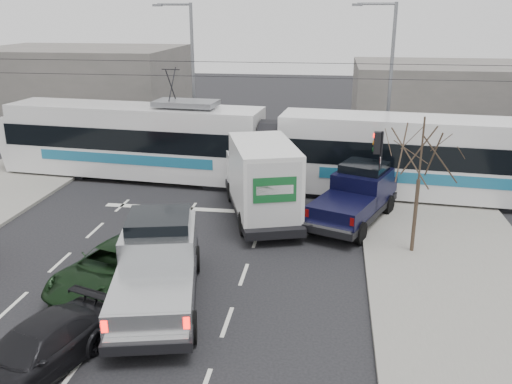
# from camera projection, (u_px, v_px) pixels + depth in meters

# --- Properties ---
(ground) EXTENTS (120.00, 120.00, 0.00)m
(ground) POSITION_uv_depth(u_px,v_px,m) (196.00, 271.00, 18.78)
(ground) COLOR black
(ground) RESTS_ON ground
(sidewalk_right) EXTENTS (6.00, 60.00, 0.15)m
(sidewalk_right) POSITION_uv_depth(u_px,v_px,m) (466.00, 287.00, 17.56)
(sidewalk_right) COLOR gray
(sidewalk_right) RESTS_ON ground
(rails) EXTENTS (60.00, 1.60, 0.03)m
(rails) POSITION_uv_depth(u_px,v_px,m) (243.00, 184.00, 28.16)
(rails) COLOR #33302D
(rails) RESTS_ON ground
(building_left) EXTENTS (14.00, 10.00, 6.00)m
(building_left) POSITION_uv_depth(u_px,v_px,m) (84.00, 89.00, 40.32)
(building_left) COLOR slate
(building_left) RESTS_ON ground
(building_right) EXTENTS (12.00, 10.00, 5.00)m
(building_right) POSITION_uv_depth(u_px,v_px,m) (439.00, 99.00, 38.89)
(building_right) COLOR slate
(building_right) RESTS_ON ground
(bare_tree) EXTENTS (2.40, 2.40, 5.00)m
(bare_tree) POSITION_uv_depth(u_px,v_px,m) (421.00, 155.00, 18.90)
(bare_tree) COLOR #47382B
(bare_tree) RESTS_ON ground
(traffic_signal) EXTENTS (0.44, 0.44, 3.60)m
(traffic_signal) POSITION_uv_depth(u_px,v_px,m) (378.00, 154.00, 23.14)
(traffic_signal) COLOR black
(traffic_signal) RESTS_ON ground
(street_lamp_near) EXTENTS (2.38, 0.25, 9.00)m
(street_lamp_near) POSITION_uv_depth(u_px,v_px,m) (387.00, 78.00, 29.30)
(street_lamp_near) COLOR slate
(street_lamp_near) RESTS_ON ground
(street_lamp_far) EXTENTS (2.38, 0.25, 9.00)m
(street_lamp_far) POSITION_uv_depth(u_px,v_px,m) (190.00, 71.00, 32.71)
(street_lamp_far) COLOR slate
(street_lamp_far) RESTS_ON ground
(catenary) EXTENTS (60.00, 0.20, 7.00)m
(catenary) POSITION_uv_depth(u_px,v_px,m) (242.00, 110.00, 26.92)
(catenary) COLOR black
(catenary) RESTS_ON ground
(tram) EXTENTS (28.47, 5.47, 5.78)m
(tram) POSITION_uv_depth(u_px,v_px,m) (270.00, 148.00, 27.06)
(tram) COLOR silver
(tram) RESTS_ON ground
(silver_pickup) EXTENTS (3.70, 7.04, 2.44)m
(silver_pickup) POSITION_uv_depth(u_px,v_px,m) (158.00, 262.00, 16.74)
(silver_pickup) COLOR black
(silver_pickup) RESTS_ON ground
(box_truck) EXTENTS (4.31, 7.27, 3.44)m
(box_truck) POSITION_uv_depth(u_px,v_px,m) (261.00, 180.00, 23.14)
(box_truck) COLOR black
(box_truck) RESTS_ON ground
(navy_pickup) EXTENTS (4.06, 6.05, 2.40)m
(navy_pickup) POSITION_uv_depth(u_px,v_px,m) (357.00, 195.00, 22.85)
(navy_pickup) COLOR black
(navy_pickup) RESTS_ON ground
(green_car) EXTENTS (3.65, 5.50, 1.40)m
(green_car) POSITION_uv_depth(u_px,v_px,m) (114.00, 266.00, 17.60)
(green_car) COLOR black
(green_car) RESTS_ON ground
(dark_car) EXTENTS (3.12, 4.79, 1.29)m
(dark_car) POSITION_uv_depth(u_px,v_px,m) (35.00, 351.00, 13.32)
(dark_car) COLOR black
(dark_car) RESTS_ON ground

